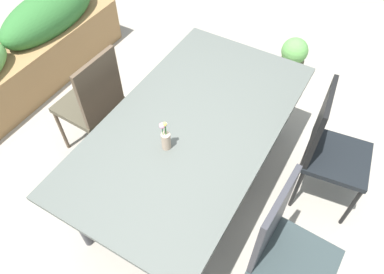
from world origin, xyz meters
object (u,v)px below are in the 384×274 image
Objects in this scene: chair_near_right at (330,146)px; dining_table at (192,129)px; flower_vase at (166,138)px; potted_plant at (292,59)px; chair_far_side at (93,101)px; planter_box at (13,64)px; chair_near_left at (285,248)px.

dining_table is at bearing -71.02° from chair_near_right.
flower_vase reaches higher than potted_plant.
chair_near_right is at bearing -72.63° from chair_far_side.
chair_far_side reaches higher than planter_box.
planter_box is at bearing 87.75° from dining_table.
dining_table is 0.84m from chair_far_side.
chair_far_side reaches higher than dining_table.
chair_far_side is 1.10m from planter_box.
chair_near_left is 2.08m from potted_plant.
chair_far_side reaches higher than flower_vase.
chair_near_right is (0.82, -0.00, -0.02)m from chair_near_left.
chair_near_right reaches higher than flower_vase.
planter_box is at bearing 80.27° from flower_vase.
chair_near_right is 1.02× the size of chair_far_side.
chair_far_side reaches higher than potted_plant.
flower_vase is 1.89m from potted_plant.
dining_table is 0.28m from flower_vase.
potted_plant is (1.47, -2.12, -0.12)m from planter_box.
chair_far_side is 0.40× the size of planter_box.
planter_box is at bearing 85.66° from chair_far_side.
chair_near_right is at bearing -52.95° from flower_vase.
flower_vase is 0.09× the size of planter_box.
flower_vase is (0.17, 0.86, 0.22)m from chair_near_left.
potted_plant is (1.14, 0.61, -0.31)m from chair_near_right.
potted_plant is (1.55, -0.21, -0.41)m from dining_table.
chair_near_right is at bearing -63.74° from dining_table.
dining_table is at bearing -84.80° from chair_far_side.
planter_box is at bearing 124.86° from potted_plant.
dining_table is at bearing -113.69° from chair_near_left.
chair_near_left is 0.43× the size of planter_box.
flower_vase is at bearing -98.06° from chair_near_left.
chair_far_side is at bearing -96.39° from planter_box.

